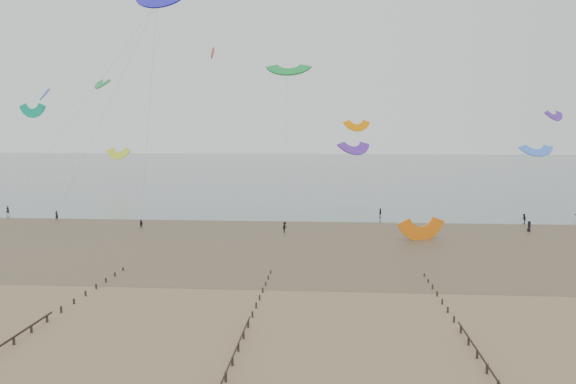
{
  "coord_description": "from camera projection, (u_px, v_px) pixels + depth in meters",
  "views": [
    {
      "loc": [
        10.91,
        -52.84,
        16.96
      ],
      "look_at": [
        4.87,
        28.0,
        8.0
      ],
      "focal_mm": 35.0,
      "sensor_mm": 36.0,
      "label": 1
    }
  ],
  "objects": [
    {
      "name": "ground",
      "position": [
        217.0,
        304.0,
        55.05
      ],
      "size": [
        500.0,
        500.0,
        0.0
      ],
      "primitive_type": "plane",
      "color": "brown",
      "rests_on": "ground"
    },
    {
      "name": "sea_and_shore",
      "position": [
        235.0,
        237.0,
        89.45
      ],
      "size": [
        500.0,
        665.0,
        0.03
      ],
      "color": "#475654",
      "rests_on": "ground"
    },
    {
      "name": "kitesurfer_lead",
      "position": [
        57.0,
        216.0,
        105.73
      ],
      "size": [
        0.75,
        0.57,
        1.84
      ],
      "primitive_type": "imported",
      "rotation": [
        0.0,
        0.0,
        2.94
      ],
      "color": "black",
      "rests_on": "ground"
    },
    {
      "name": "kitesurfers",
      "position": [
        398.0,
        220.0,
        101.1
      ],
      "size": [
        112.97,
        18.52,
        1.89
      ],
      "color": "black",
      "rests_on": "ground"
    },
    {
      "name": "grounded_kite",
      "position": [
        421.0,
        240.0,
        87.07
      ],
      "size": [
        8.45,
        7.69,
        3.77
      ],
      "primitive_type": null,
      "rotation": [
        1.54,
        0.0,
        0.42
      ],
      "color": "orange",
      "rests_on": "ground"
    },
    {
      "name": "kites_airborne",
      "position": [
        225.0,
        109.0,
        148.89
      ],
      "size": [
        241.23,
        109.96,
        40.43
      ],
      "color": "#05A77D",
      "rests_on": "ground"
    }
  ]
}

